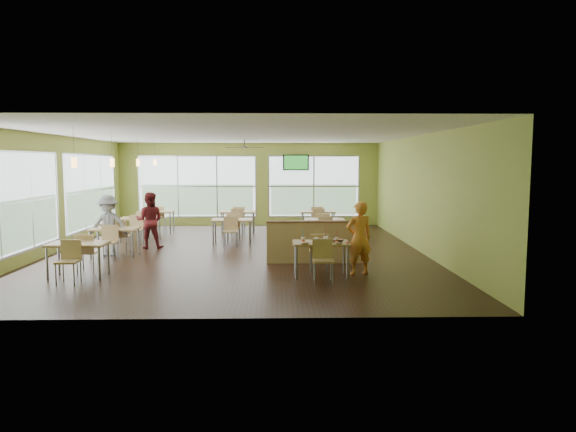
% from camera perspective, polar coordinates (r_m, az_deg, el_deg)
% --- Properties ---
extents(room, '(12.00, 12.04, 3.20)m').
position_cam_1_polar(room, '(13.98, -5.58, 2.44)').
color(room, black).
rests_on(room, ground).
extents(window_bays, '(9.24, 10.24, 2.38)m').
position_cam_1_polar(window_bays, '(17.41, -13.56, 2.59)').
color(window_bays, white).
rests_on(window_bays, room).
extents(main_table, '(1.22, 1.52, 0.87)m').
position_cam_1_polar(main_table, '(11.11, 3.68, -3.50)').
color(main_table, tan).
rests_on(main_table, floor).
extents(half_wall_divider, '(2.40, 0.14, 1.04)m').
position_cam_1_polar(half_wall_divider, '(12.55, 3.10, -2.89)').
color(half_wall_divider, tan).
rests_on(half_wall_divider, floor).
extents(dining_tables, '(6.92, 8.72, 0.87)m').
position_cam_1_polar(dining_tables, '(15.87, -8.87, -0.69)').
color(dining_tables, tan).
rests_on(dining_tables, floor).
extents(pendant_lights, '(0.11, 7.31, 0.86)m').
position_cam_1_polar(pendant_lights, '(15.19, -17.61, 5.69)').
color(pendant_lights, '#2D2119').
rests_on(pendant_lights, ceiling).
extents(ceiling_fan, '(1.25, 1.25, 0.29)m').
position_cam_1_polar(ceiling_fan, '(16.95, -4.87, 7.62)').
color(ceiling_fan, '#2D2119').
rests_on(ceiling_fan, ceiling).
extents(tv_backwall, '(1.00, 0.07, 0.60)m').
position_cam_1_polar(tv_backwall, '(19.82, 0.89, 5.97)').
color(tv_backwall, black).
rests_on(tv_backwall, wall_back).
extents(man_plaid, '(0.67, 0.52, 1.61)m').
position_cam_1_polar(man_plaid, '(11.34, 7.90, -2.45)').
color(man_plaid, '#FD4D1C').
rests_on(man_plaid, floor).
extents(patron_maroon, '(0.79, 0.62, 1.61)m').
position_cam_1_polar(patron_maroon, '(15.14, -15.13, -0.48)').
color(patron_maroon, maroon).
rests_on(patron_maroon, floor).
extents(patron_grey, '(1.06, 0.63, 1.61)m').
position_cam_1_polar(patron_grey, '(14.30, -19.34, -0.99)').
color(patron_grey, slate).
rests_on(patron_grey, floor).
extents(cup_blue, '(0.09, 0.09, 0.32)m').
position_cam_1_polar(cup_blue, '(10.93, 1.69, -2.66)').
color(cup_blue, white).
rests_on(cup_blue, main_table).
extents(cup_yellow, '(0.08, 0.08, 0.30)m').
position_cam_1_polar(cup_yellow, '(10.94, 3.17, -2.68)').
color(cup_yellow, white).
rests_on(cup_yellow, main_table).
extents(cup_red_near, '(0.10, 0.10, 0.37)m').
position_cam_1_polar(cup_red_near, '(10.93, 4.20, -2.63)').
color(cup_red_near, white).
rests_on(cup_red_near, main_table).
extents(cup_red_far, '(0.08, 0.08, 0.30)m').
position_cam_1_polar(cup_red_far, '(10.98, 5.43, -2.67)').
color(cup_red_far, white).
rests_on(cup_red_far, main_table).
extents(food_basket, '(0.27, 0.27, 0.06)m').
position_cam_1_polar(food_basket, '(11.09, 5.51, -2.72)').
color(food_basket, black).
rests_on(food_basket, main_table).
extents(ketchup_cup, '(0.06, 0.06, 0.02)m').
position_cam_1_polar(ketchup_cup, '(10.95, 6.65, -2.97)').
color(ketchup_cup, '#AF170F').
rests_on(ketchup_cup, main_table).
extents(wrapper_left, '(0.21, 0.20, 0.04)m').
position_cam_1_polar(wrapper_left, '(10.76, 1.90, -3.03)').
color(wrapper_left, '#987649').
rests_on(wrapper_left, main_table).
extents(wrapper_mid, '(0.24, 0.23, 0.05)m').
position_cam_1_polar(wrapper_mid, '(11.14, 3.65, -2.72)').
color(wrapper_mid, '#987649').
rests_on(wrapper_mid, main_table).
extents(wrapper_right, '(0.14, 0.13, 0.03)m').
position_cam_1_polar(wrapper_right, '(10.82, 5.65, -3.03)').
color(wrapper_right, '#987649').
rests_on(wrapper_right, main_table).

